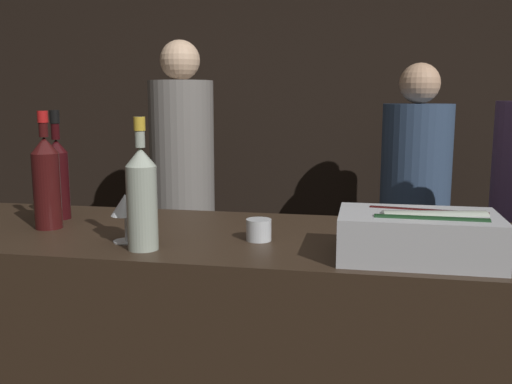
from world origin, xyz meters
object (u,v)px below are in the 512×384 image
Objects in this scene: red_wine_bottle_tall at (46,180)px; red_wine_bottle_black_foil at (58,175)px; wine_glass at (125,207)px; ice_bin_with_bottles at (421,234)px; person_blond_tee at (183,186)px; person_in_hoodie at (414,202)px; rose_wine_bottle at (142,196)px; candle_votive at (259,230)px.

red_wine_bottle_black_foil is at bearing 106.54° from red_wine_bottle_tall.
red_wine_bottle_tall is at bearing 159.32° from wine_glass.
red_wine_bottle_black_foil is 0.14m from red_wine_bottle_tall.
ice_bin_with_bottles is 1.08× the size of red_wine_bottle_black_foil.
person_blond_tee is at bearing 126.04° from ice_bin_with_bottles.
person_in_hoodie is (0.12, 1.71, -0.23)m from ice_bin_with_bottles.
red_wine_bottle_tall is at bearing 2.63° from person_in_hoodie.
rose_wine_bottle is 0.19× the size of person_blond_tee.
ice_bin_with_bottles reaches higher than candle_votive.
ice_bin_with_bottles is 0.70m from rose_wine_bottle.
person_in_hoodie reaches higher than wine_glass.
ice_bin_with_bottles is at bearing 27.61° from person_blond_tee.
person_blond_tee is at bearing 91.69° from red_wine_bottle_tall.
red_wine_bottle_black_foil is at bearing 143.24° from rose_wine_bottle.
person_blond_tee reaches higher than candle_votive.
red_wine_bottle_tall is (-0.65, 0.03, 0.12)m from candle_votive.
person_blond_tee is (-1.24, -0.19, 0.08)m from person_in_hoodie.
candle_votive is 1.71m from person_in_hoodie.
ice_bin_with_bottles is 2.87× the size of wine_glass.
rose_wine_bottle is (-0.28, -0.15, 0.11)m from candle_votive.
rose_wine_bottle is (-0.70, -0.04, 0.08)m from ice_bin_with_bottles.
red_wine_bottle_black_foil reaches higher than candle_votive.
red_wine_bottle_black_foil and red_wine_bottle_tall have the same top height.
ice_bin_with_bottles is 1.08m from red_wine_bottle_tall.
person_in_hoodie is (0.54, 1.61, -0.19)m from candle_votive.
rose_wine_bottle is at bearing -40.37° from wine_glass.
person_blond_tee is (-0.00, 1.26, -0.23)m from red_wine_bottle_black_foil.
person_blond_tee reaches higher than person_in_hoodie.
person_in_hoodie is at bearing 49.57° from red_wine_bottle_black_foil.
wine_glass is 0.39× the size of rose_wine_bottle.
person_in_hoodie is at bearing 62.12° from wine_glass.
wine_glass is 0.08× the size of person_blond_tee.
red_wine_bottle_tall is (-0.37, 0.18, 0.01)m from rose_wine_bottle.
rose_wine_bottle is at bearing -36.76° from red_wine_bottle_black_foil.
rose_wine_bottle is 0.41m from red_wine_bottle_tall.
red_wine_bottle_black_foil reaches higher than wine_glass.
person_in_hoodie reaches higher than rose_wine_bottle.
red_wine_bottle_black_foil reaches higher than rose_wine_bottle.
person_blond_tee is at bearing 104.79° from rose_wine_bottle.
rose_wine_bottle reaches higher than wine_glass.
red_wine_bottle_black_foil is (-0.34, 0.24, 0.05)m from wine_glass.
red_wine_bottle_tall reaches higher than rose_wine_bottle.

